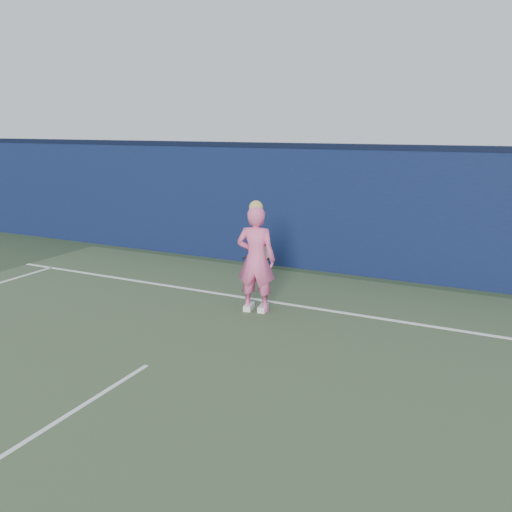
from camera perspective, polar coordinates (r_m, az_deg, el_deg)
The scene contains 6 objects.
ground at distance 6.43m, azimuth -17.01°, elevation -14.45°, with size 80.00×80.00×0.00m, color #2A3B24.
backstop_wall at distance 11.42m, azimuth 5.29°, elevation 4.95°, with size 24.00×0.40×2.50m, color #0C1836.
wall_cap at distance 11.30m, azimuth 5.43°, elevation 11.48°, with size 24.00×0.42×0.10m, color black.
player at distance 8.68m, azimuth 0.00°, elevation -0.30°, with size 0.70×0.52×1.82m.
racket at distance 9.13m, azimuth 0.73°, elevation 0.32°, with size 0.49×0.27×0.28m.
court_lines at distance 6.23m, azimuth -19.15°, elevation -15.49°, with size 11.00×12.04×0.01m.
Camera 1 is at (4.02, -4.05, 2.96)m, focal length 38.00 mm.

